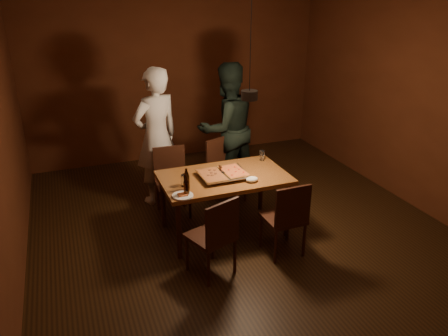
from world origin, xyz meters
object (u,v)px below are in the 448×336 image
object	(u,v)px
chair_near_left	(216,231)
beer_bottle_a	(186,185)
plate_slice	(183,196)
chair_far_right	(223,164)
chair_near_right	(287,213)
diner_white	(156,137)
diner_dark	(227,128)
pendant_lamp	(249,94)
chair_far_left	(171,175)
pizza_tray	(223,175)
beer_bottle_b	(187,179)
dining_table	(224,181)

from	to	relation	value
chair_near_left	beer_bottle_a	world-z (taller)	beer_bottle_a
plate_slice	chair_far_right	bearing A→B (deg)	52.43
chair_near_right	beer_bottle_a	xyz separation A→B (m)	(-1.02, 0.40, 0.33)
diner_white	diner_dark	distance (m)	1.03
chair_near_right	beer_bottle_a	bearing A→B (deg)	157.15
beer_bottle_a	diner_dark	bearing A→B (deg)	55.04
plate_slice	chair_near_left	bearing A→B (deg)	-65.31
beer_bottle_a	pendant_lamp	bearing A→B (deg)	8.71
chair_far_right	pendant_lamp	world-z (taller)	pendant_lamp
chair_far_left	pizza_tray	world-z (taller)	chair_far_left
chair_near_left	beer_bottle_b	bearing A→B (deg)	80.86
chair_far_right	plate_slice	world-z (taller)	chair_far_right
beer_bottle_a	diner_dark	world-z (taller)	diner_dark
chair_far_left	diner_white	size ratio (longest dim) A/B	0.26
chair_near_left	plate_slice	distance (m)	0.55
chair_near_right	beer_bottle_b	size ratio (longest dim) A/B	1.95
chair_far_right	chair_near_left	size ratio (longest dim) A/B	1.03
diner_dark	diner_white	bearing A→B (deg)	-9.36
chair_near_right	pizza_tray	distance (m)	0.89
pizza_tray	beer_bottle_b	world-z (taller)	beer_bottle_b
beer_bottle_a	diner_dark	distance (m)	1.83
chair_far_left	beer_bottle_b	xyz separation A→B (m)	(-0.05, -0.94, 0.34)
plate_slice	pendant_lamp	distance (m)	1.30
chair_far_right	pendant_lamp	distance (m)	1.61
beer_bottle_b	chair_far_right	bearing A→B (deg)	51.64
dining_table	pendant_lamp	xyz separation A→B (m)	(0.21, -0.22, 1.08)
beer_bottle_a	diner_white	xyz separation A→B (m)	(0.01, 1.48, 0.07)
chair_near_left	diner_white	bearing A→B (deg)	73.95
diner_white	plate_slice	bearing A→B (deg)	66.13
chair_far_right	pendant_lamp	xyz separation A→B (m)	(-0.09, -1.05, 1.22)
chair_near_right	plate_slice	distance (m)	1.16
diner_white	chair_near_right	bearing A→B (deg)	96.67
beer_bottle_b	plate_slice	bearing A→B (deg)	-121.51
diner_white	pizza_tray	bearing A→B (deg)	92.66
diner_white	chair_near_left	bearing A→B (deg)	72.87
chair_near_right	pendant_lamp	size ratio (longest dim) A/B	0.44
chair_near_right	pizza_tray	bearing A→B (deg)	122.91
chair_far_right	beer_bottle_b	bearing A→B (deg)	27.96
beer_bottle_b	diner_dark	bearing A→B (deg)	53.63
chair_far_left	pizza_tray	bearing A→B (deg)	123.68
plate_slice	beer_bottle_a	bearing A→B (deg)	17.88
dining_table	pizza_tray	world-z (taller)	pizza_tray
dining_table	chair_far_right	size ratio (longest dim) A/B	2.71
beer_bottle_b	plate_slice	world-z (taller)	beer_bottle_b
chair_near_left	pendant_lamp	bearing A→B (deg)	23.96
beer_bottle_a	beer_bottle_b	xyz separation A→B (m)	(0.04, 0.13, 0.01)
beer_bottle_a	beer_bottle_b	size ratio (longest dim) A/B	0.95
diner_dark	pendant_lamp	world-z (taller)	pendant_lamp
beer_bottle_b	pizza_tray	bearing A→B (deg)	19.14
chair_near_right	pendant_lamp	xyz separation A→B (m)	(-0.25, 0.52, 1.22)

